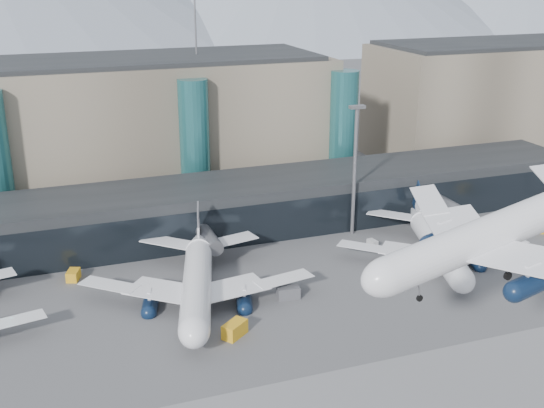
# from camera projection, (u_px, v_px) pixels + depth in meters

# --- Properties ---
(ground) EXTENTS (900.00, 900.00, 0.00)m
(ground) POSITION_uv_depth(u_px,v_px,m) (305.00, 403.00, 82.75)
(ground) COLOR #515154
(ground) RESTS_ON ground
(concourse) EXTENTS (170.00, 27.00, 10.00)m
(concourse) POSITION_uv_depth(u_px,v_px,m) (191.00, 212.00, 132.28)
(concourse) COLOR black
(concourse) RESTS_ON ground
(terminal_main) EXTENTS (130.00, 30.00, 31.00)m
(terminal_main) POSITION_uv_depth(u_px,v_px,m) (44.00, 133.00, 149.37)
(terminal_main) COLOR gray
(terminal_main) RESTS_ON ground
(terminal_east) EXTENTS (70.00, 30.00, 31.00)m
(terminal_east) POSITION_uv_depth(u_px,v_px,m) (498.00, 98.00, 188.03)
(terminal_east) COLOR gray
(terminal_east) RESTS_ON ground
(teal_towers) EXTENTS (116.40, 19.40, 46.00)m
(teal_towers) POSITION_uv_depth(u_px,v_px,m) (99.00, 153.00, 138.90)
(teal_towers) COLOR #26686B
(teal_towers) RESTS_ON ground
(lightmast_mid) EXTENTS (3.00, 1.20, 25.60)m
(lightmast_mid) POSITION_uv_depth(u_px,v_px,m) (355.00, 163.00, 130.19)
(lightmast_mid) COLOR slate
(lightmast_mid) RESTS_ON ground
(hero_jet) EXTENTS (34.77, 35.06, 11.35)m
(hero_jet) POSITION_uv_depth(u_px,v_px,m) (508.00, 219.00, 71.57)
(hero_jet) COLOR white
(hero_jet) RESTS_ON ground
(jet_parked_mid) EXTENTS (37.82, 39.36, 12.63)m
(jet_parked_mid) POSITION_uv_depth(u_px,v_px,m) (197.00, 268.00, 107.96)
(jet_parked_mid) COLOR white
(jet_parked_mid) RESTS_ON ground
(jet_parked_right) EXTENTS (35.09, 36.86, 11.83)m
(jet_parked_right) POSITION_uv_depth(u_px,v_px,m) (434.00, 234.00, 122.42)
(jet_parked_right) COLOR white
(jet_parked_right) RESTS_ON ground
(veh_b) EXTENTS (2.70, 3.39, 1.70)m
(veh_b) POSITION_uv_depth(u_px,v_px,m) (73.00, 275.00, 114.77)
(veh_b) COLOR gold
(veh_b) RESTS_ON ground
(veh_c) EXTENTS (3.73, 2.28, 1.96)m
(veh_c) POSITION_uv_depth(u_px,v_px,m) (288.00, 293.00, 108.33)
(veh_c) COLOR #525257
(veh_c) RESTS_ON ground
(veh_d) EXTENTS (3.14, 2.67, 1.58)m
(veh_d) POSITION_uv_depth(u_px,v_px,m) (423.00, 224.00, 137.74)
(veh_d) COLOR silver
(veh_d) RESTS_ON ground
(veh_g) EXTENTS (1.56, 2.29, 1.23)m
(veh_g) POSITION_uv_depth(u_px,v_px,m) (372.00, 243.00, 128.61)
(veh_g) COLOR silver
(veh_g) RESTS_ON ground
(veh_h) EXTENTS (4.33, 4.01, 2.15)m
(veh_h) POSITION_uv_depth(u_px,v_px,m) (235.00, 329.00, 97.24)
(veh_h) COLOR gold
(veh_h) RESTS_ON ground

